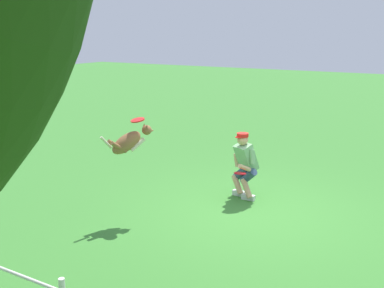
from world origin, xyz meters
The scene contains 5 objects.
ground_plane centered at (0.00, 0.00, 0.00)m, with size 60.00×60.00×0.00m, color #397E2F.
person centered at (0.49, -0.67, 0.70)m, with size 0.64×0.70×1.29m.
dog centered at (1.79, 1.19, 1.35)m, with size 0.55×0.90×0.54m.
frisbee_flying centered at (1.70, 1.06, 1.70)m, with size 0.24×0.24×0.02m, color red.
frisbee_held centered at (0.40, -0.29, 0.61)m, with size 0.23×0.23×0.02m, color red.
Camera 1 is at (-3.05, 7.24, 3.18)m, focal length 43.69 mm.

